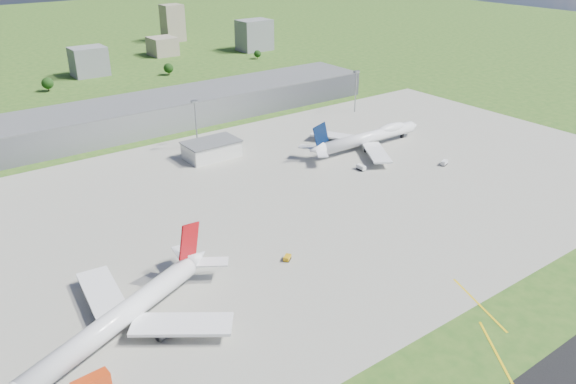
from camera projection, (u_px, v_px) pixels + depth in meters
ground at (152, 135)px, 311.63m from camera, size 1400.00×1400.00×0.00m
apron at (282, 199)px, 236.71m from camera, size 360.00×190.00×0.08m
terminal at (140, 115)px, 319.41m from camera, size 300.00×42.00×15.00m
ops_building at (212, 150)px, 278.82m from camera, size 26.00×16.00×8.00m
mast_center at (195, 116)px, 283.98m from camera, size 3.50×2.00×25.90m
mast_east at (356, 84)px, 343.11m from camera, size 3.50×2.00×25.90m
airliner_red_twin at (124, 315)px, 156.37m from camera, size 72.01×54.27×20.93m
airliner_blue_quad at (369, 137)px, 291.35m from camera, size 74.71×58.73×19.54m
fire_truck at (91, 384)px, 137.30m from camera, size 9.26×4.05×3.98m
tug_yellow at (287, 258)px, 192.40m from camera, size 3.83×3.47×1.69m
van_white_near at (361, 168)px, 264.96m from camera, size 2.29×4.77×2.43m
van_white_far at (444, 163)px, 270.59m from camera, size 4.88×3.41×2.33m
bldg_c at (89, 61)px, 434.50m from camera, size 26.00×20.00×22.00m
bldg_ce at (163, 46)px, 507.96m from camera, size 22.00×24.00×16.00m
bldg_e at (254, 35)px, 526.53m from camera, size 30.00×22.00×28.00m
bldg_tall_e at (173, 23)px, 569.03m from camera, size 20.00×18.00×36.00m
tree_c at (47, 83)px, 393.29m from camera, size 8.10×8.10×9.90m
tree_e at (169, 68)px, 438.15m from camera, size 7.65×7.65×9.35m
tree_far_e at (257, 54)px, 494.24m from camera, size 6.30×6.30×7.70m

